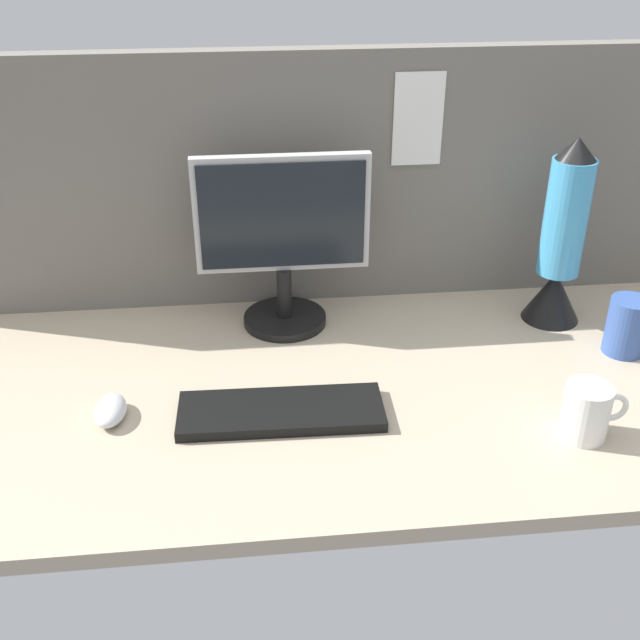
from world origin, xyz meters
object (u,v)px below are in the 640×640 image
mug_ceramic_white (587,412)px  lava_lamp (561,247)px  keyboard (281,411)px  mug_ceramic_blue (628,326)px  mouse (110,411)px  monitor (283,236)px

mug_ceramic_white → lava_lamp: size_ratio=0.29×
keyboard → mug_ceramic_blue: bearing=13.2°
mug_ceramic_white → lava_lamp: 44.04cm
keyboard → mouse: 30.57cm
keyboard → mug_ceramic_white: bearing=-10.6°
mug_ceramic_blue → mouse: bearing=-173.2°
mouse → lava_lamp: lava_lamp is taller
mug_ceramic_white → lava_lamp: lava_lamp is taller
lava_lamp → mug_ceramic_white: bearing=-103.1°
mouse → lava_lamp: size_ratio=0.24×
mouse → mug_ceramic_white: size_ratio=0.83×
lava_lamp → monitor: bearing=175.4°
monitor → mug_ceramic_white: (48.97, -45.97, -15.18)cm
monitor → lava_lamp: 58.82cm
mug_ceramic_white → mouse: bearing=170.5°
keyboard → mug_ceramic_blue: 73.12cm
monitor → keyboard: bearing=-94.9°
monitor → lava_lamp: bearing=-4.6°
mug_ceramic_white → monitor: bearing=136.8°
keyboard → mouse: bearing=176.6°
mug_ceramic_blue → monitor: bearing=163.7°
monitor → mug_ceramic_white: bearing=-43.2°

